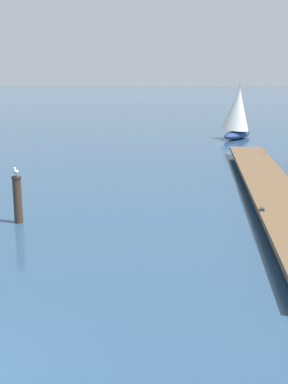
{
  "coord_description": "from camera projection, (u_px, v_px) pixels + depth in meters",
  "views": [
    {
      "loc": [
        4.19,
        -5.4,
        4.41
      ],
      "look_at": [
        2.75,
        7.26,
        1.4
      ],
      "focal_mm": 46.18,
      "sensor_mm": 36.0,
      "label": 1
    }
  ],
  "objects": [
    {
      "name": "mooring_piling",
      "position": [
        18.0,
        199.0,
        15.02
      ],
      "size": [
        0.3,
        0.3,
        1.45
      ],
      "color": "#3D3023",
      "rests_on": "ground"
    },
    {
      "name": "floating_dock",
      "position": [
        270.0,
        186.0,
        18.62
      ],
      "size": [
        1.94,
        20.11,
        0.53
      ],
      "color": "brown",
      "rests_on": "ground"
    },
    {
      "name": "perched_seagull",
      "position": [
        16.0,
        172.0,
        14.82
      ],
      "size": [
        0.28,
        0.33,
        0.27
      ],
      "color": "gold",
      "rests_on": "mooring_piling"
    },
    {
      "name": "distant_sailboat",
      "position": [
        237.0,
        114.0,
        34.77
      ],
      "size": [
        2.95,
        3.99,
        3.94
      ],
      "color": "navy",
      "rests_on": "ground"
    }
  ]
}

